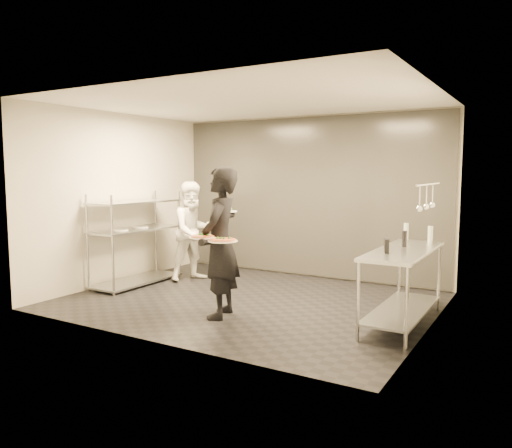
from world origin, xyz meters
The scene contains 13 objects.
room_shell centered at (0.00, 1.18, 1.40)m, with size 5.00×4.00×2.80m.
pass_rack centered at (-2.15, 0.00, 0.77)m, with size 0.60×1.60×1.50m.
prep_counter centered at (2.18, 0.00, 0.63)m, with size 0.60×1.80×0.92m.
utensil_rail centered at (2.43, 0.00, 1.55)m, with size 0.07×1.20×0.31m.
waiter centered at (0.10, -0.85, 0.95)m, with size 0.69×0.46×1.90m, color black.
chef centered at (-1.52, 0.71, 0.84)m, with size 0.81×0.63×1.67m, color white.
pizza_plate_near centered at (-0.01, -1.06, 1.05)m, with size 0.33×0.33×0.05m.
pizza_plate_far centered at (0.30, -1.08, 1.03)m, with size 0.36×0.36×0.05m.
salad_plate centered at (-0.01, -0.51, 1.34)m, with size 0.25×0.25×0.07m.
pos_monitor centered at (2.06, -0.32, 1.00)m, with size 0.05×0.23×0.16m, color black.
bottle_green centered at (2.01, 0.80, 1.04)m, with size 0.07×0.07×0.23m, color gray.
bottle_clear centered at (2.33, 0.76, 1.03)m, with size 0.06×0.06×0.22m, color gray.
bottle_dark centered at (2.13, 0.22, 1.02)m, with size 0.06×0.06×0.20m, color black.
Camera 1 is at (3.65, -5.97, 1.86)m, focal length 35.00 mm.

